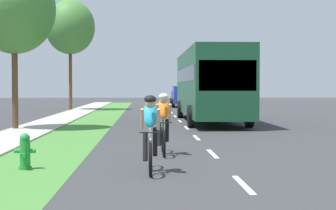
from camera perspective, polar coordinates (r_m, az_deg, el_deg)
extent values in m
plane|color=#38383A|center=(22.63, 1.96, -2.43)|extent=(120.00, 120.00, 0.00)
cube|color=#478438|center=(22.71, -8.90, -2.42)|extent=(2.15, 70.00, 0.01)
cube|color=#B2ADA3|center=(23.02, -13.92, -2.40)|extent=(1.90, 70.00, 0.10)
cube|color=white|center=(9.59, 8.14, -8.50)|extent=(0.12, 1.80, 0.01)
cube|color=white|center=(13.79, 4.83, -5.27)|extent=(0.12, 1.80, 0.01)
cube|color=white|center=(18.05, 3.10, -3.54)|extent=(0.12, 1.80, 0.01)
cube|color=white|center=(22.32, 2.02, -2.48)|extent=(0.12, 1.80, 0.01)
cube|color=white|center=(26.61, 1.30, -1.75)|extent=(0.12, 1.80, 0.01)
cube|color=white|center=(30.90, 0.78, -1.23)|extent=(0.12, 1.80, 0.01)
cube|color=white|center=(35.20, 0.38, -0.83)|extent=(0.12, 1.80, 0.01)
cube|color=white|center=(39.50, 0.07, -0.52)|extent=(0.12, 1.80, 0.01)
cube|color=white|center=(43.80, -0.18, -0.27)|extent=(0.12, 1.80, 0.01)
cube|color=white|center=(48.10, -0.38, -0.07)|extent=(0.12, 1.80, 0.01)
cube|color=white|center=(52.40, -0.55, 0.10)|extent=(0.12, 1.80, 0.01)
cylinder|color=#1E8C33|center=(11.60, -15.21, -6.59)|extent=(0.28, 0.27, 0.06)
cylinder|color=#1E8C33|center=(11.56, -15.22, -5.09)|extent=(0.22, 0.22, 0.55)
sphere|color=#1E8C33|center=(11.52, -15.24, -3.49)|extent=(0.21, 0.21, 0.21)
cylinder|color=#1E8C33|center=(11.59, -16.00, -4.81)|extent=(0.12, 0.09, 0.09)
cylinder|color=#1E8C33|center=(11.52, -14.45, -4.83)|extent=(0.12, 0.09, 0.09)
cylinder|color=#1E8C33|center=(11.40, -15.41, -5.33)|extent=(0.11, 0.14, 0.11)
torus|color=black|center=(11.27, -1.96, -5.18)|extent=(0.06, 0.68, 0.68)
torus|color=black|center=(10.23, -1.91, -5.91)|extent=(0.06, 0.68, 0.68)
cylinder|color=silver|center=(10.63, -1.93, -4.63)|extent=(0.04, 0.59, 0.43)
cylinder|color=silver|center=(10.90, -1.95, -3.94)|extent=(0.04, 0.04, 0.55)
cylinder|color=silver|center=(10.65, -1.94, -2.84)|extent=(0.03, 0.55, 0.03)
cylinder|color=black|center=(10.20, -1.92, -3.00)|extent=(0.42, 0.02, 0.02)
ellipsoid|color=#26A5CC|center=(10.69, -1.94, -1.04)|extent=(0.30, 0.54, 0.63)
sphere|color=tan|center=(10.40, -1.93, 0.19)|extent=(0.20, 0.20, 0.20)
ellipsoid|color=black|center=(10.40, -1.93, 0.63)|extent=(0.24, 0.28, 0.16)
cylinder|color=tan|center=(10.42, -2.81, -1.57)|extent=(0.07, 0.26, 0.45)
cylinder|color=tan|center=(10.42, -1.05, -1.56)|extent=(0.07, 0.26, 0.45)
cylinder|color=black|center=(10.83, -2.48, -4.51)|extent=(0.10, 0.30, 0.60)
cylinder|color=black|center=(10.77, -1.41, -4.01)|extent=(0.10, 0.25, 0.61)
torus|color=black|center=(14.05, -0.59, -3.75)|extent=(0.06, 0.68, 0.68)
torus|color=black|center=(13.01, -0.44, -4.21)|extent=(0.06, 0.68, 0.68)
cylinder|color=#194C2D|center=(13.41, -0.50, -3.25)|extent=(0.04, 0.59, 0.43)
cylinder|color=#194C2D|center=(13.68, -0.54, -2.72)|extent=(0.04, 0.04, 0.55)
cylinder|color=#194C2D|center=(13.44, -0.51, -1.83)|extent=(0.03, 0.55, 0.03)
cylinder|color=black|center=(12.99, -0.44, -1.92)|extent=(0.42, 0.02, 0.02)
ellipsoid|color=orange|center=(13.49, -0.52, -0.41)|extent=(0.30, 0.54, 0.63)
sphere|color=tan|center=(13.20, -0.48, 0.58)|extent=(0.20, 0.20, 0.20)
ellipsoid|color=white|center=(13.20, -0.48, 0.93)|extent=(0.24, 0.28, 0.16)
cylinder|color=tan|center=(13.21, -1.17, -0.81)|extent=(0.07, 0.26, 0.45)
cylinder|color=tan|center=(13.22, 0.21, -0.81)|extent=(0.07, 0.26, 0.45)
cylinder|color=black|center=(13.61, -0.95, -3.17)|extent=(0.10, 0.30, 0.60)
cylinder|color=black|center=(13.56, -0.10, -2.77)|extent=(0.10, 0.25, 0.61)
cube|color=#194C2D|center=(26.25, 4.51, 2.40)|extent=(2.50, 11.60, 3.10)
cube|color=#1E2833|center=(26.26, 4.52, 3.27)|extent=(2.52, 10.67, 0.64)
cube|color=#1E2833|center=(20.54, 6.47, 3.20)|extent=(2.25, 0.06, 1.20)
cylinder|color=black|center=(22.41, 2.50, -1.24)|extent=(0.28, 0.96, 0.96)
cylinder|color=black|center=(22.76, 8.78, -1.21)|extent=(0.28, 0.96, 0.96)
cylinder|color=black|center=(29.34, 1.33, -0.47)|extent=(0.28, 0.96, 0.96)
cylinder|color=black|center=(29.61, 6.16, -0.46)|extent=(0.28, 0.96, 0.96)
cube|color=#23389E|center=(44.97, 1.68, 0.81)|extent=(1.90, 4.70, 1.00)
cube|color=#23389E|center=(45.16, 1.66, 1.73)|extent=(1.71, 2.91, 0.52)
cube|color=#1E2833|center=(43.91, 1.78, 1.57)|extent=(1.56, 0.08, 0.44)
cylinder|color=black|center=(43.52, 0.57, 0.18)|extent=(0.25, 0.72, 0.72)
cylinder|color=black|center=(43.66, 3.06, 0.18)|extent=(0.25, 0.72, 0.72)
cylinder|color=black|center=(46.33, 0.38, 0.29)|extent=(0.25, 0.72, 0.72)
cylinder|color=black|center=(46.46, 2.72, 0.29)|extent=(0.25, 0.72, 0.72)
cylinder|color=brown|center=(22.20, -16.24, 2.02)|extent=(0.24, 0.24, 3.57)
ellipsoid|color=#478438|center=(22.42, -16.32, 9.99)|extent=(3.31, 3.31, 3.65)
cylinder|color=brown|center=(39.61, -10.52, 2.84)|extent=(0.24, 0.24, 4.69)
ellipsoid|color=#478438|center=(39.85, -10.55, 8.30)|extent=(3.64, 3.64, 4.00)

